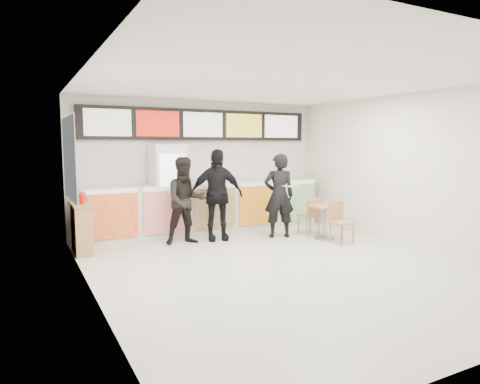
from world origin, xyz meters
TOP-DOWN VIEW (x-y plane):
  - floor at (0.00, 0.00)m, footprint 7.00×7.00m
  - ceiling at (0.00, 0.00)m, footprint 7.00×7.00m
  - wall_back at (0.00, 3.50)m, footprint 6.00×0.00m
  - wall_left at (-3.00, 0.00)m, footprint 0.00×7.00m
  - wall_right at (3.00, 0.00)m, footprint 0.00×7.00m
  - service_counter at (0.00, 3.09)m, footprint 5.56×0.77m
  - menu_board at (0.00, 3.41)m, footprint 5.50×0.14m
  - drinks_fridge at (-0.93, 3.11)m, footprint 0.70×0.67m
  - mirror_panel at (-2.99, 2.45)m, footprint 0.01×2.00m
  - customer_main at (1.15, 1.92)m, footprint 0.77×0.63m
  - customer_left at (-0.85, 2.27)m, footprint 0.90×0.73m
  - customer_mid at (-0.15, 2.31)m, footprint 1.20×0.72m
  - pizza_slice at (1.15, 1.47)m, footprint 0.36×0.36m
  - cafe_table at (1.93, 1.34)m, footprint 0.59×1.46m
  - condiment_ledge at (-2.82, 2.46)m, footprint 0.34×0.83m

SIDE VIEW (x-z plane):
  - floor at x=0.00m, z-range 0.00..0.00m
  - condiment_ledge at x=-2.82m, z-range -0.08..1.03m
  - cafe_table at x=1.93m, z-range 0.07..0.92m
  - service_counter at x=0.00m, z-range 0.00..1.14m
  - customer_left at x=-0.85m, z-range 0.00..1.76m
  - customer_main at x=1.15m, z-range 0.00..1.81m
  - customer_mid at x=-0.15m, z-range 0.00..1.91m
  - drinks_fridge at x=-0.93m, z-range 0.00..2.00m
  - pizza_slice at x=1.15m, z-range 1.15..1.17m
  - wall_back at x=0.00m, z-range -1.50..4.50m
  - wall_left at x=-3.00m, z-range -2.00..5.00m
  - wall_right at x=3.00m, z-range -2.00..5.00m
  - mirror_panel at x=-2.99m, z-range 1.00..2.50m
  - menu_board at x=0.00m, z-range 2.10..2.80m
  - ceiling at x=0.00m, z-range 3.00..3.00m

